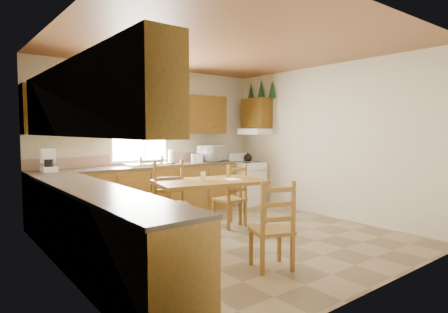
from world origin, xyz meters
TOP-DOWN VIEW (x-y plane):
  - floor at (0.00, 0.00)m, footprint 4.50×4.50m
  - ceiling at (0.00, 0.00)m, footprint 4.50×4.50m
  - wall_left at (-2.25, 0.00)m, footprint 4.50×4.50m
  - wall_right at (2.25, 0.00)m, footprint 4.50×4.50m
  - wall_back at (0.00, 2.25)m, footprint 4.50×4.50m
  - wall_front at (0.00, -2.25)m, footprint 4.50×4.50m
  - lower_cab_back at (-0.38, 1.95)m, footprint 3.75×0.60m
  - lower_cab_left at (-1.95, -0.15)m, footprint 0.60×3.60m
  - counter_back at (-0.38, 1.95)m, footprint 3.75×0.63m
  - counter_left at (-1.95, -0.15)m, footprint 0.63×3.60m
  - backsplash at (-0.38, 2.24)m, footprint 3.75×0.01m
  - upper_cab_back_left at (-1.55, 2.08)m, footprint 1.41×0.33m
  - upper_cab_back_right at (0.86, 2.08)m, footprint 1.25×0.33m
  - upper_cab_left at (-2.08, -0.15)m, footprint 0.33×3.60m
  - upper_cab_stove at (2.08, 1.65)m, footprint 0.33×0.62m
  - range_hood at (2.03, 1.65)m, footprint 0.44×0.62m
  - window_frame at (-0.30, 2.22)m, footprint 1.13×0.02m
  - window_pane at (-0.30, 2.21)m, footprint 1.05×0.01m
  - window_valance at (-0.30, 2.19)m, footprint 1.19×0.01m
  - sink_basin at (-0.30, 1.95)m, footprint 0.75×0.45m
  - pine_decal_a at (2.21, 1.33)m, footprint 0.22×0.22m
  - pine_decal_b at (2.21, 1.65)m, footprint 0.22×0.22m
  - pine_decal_c at (2.21, 1.97)m, footprint 0.22×0.22m
  - stove at (1.87, 1.70)m, footprint 0.60×0.62m
  - coffeemaker at (-1.93, 1.93)m, footprint 0.23×0.25m
  - paper_towel at (0.21, 1.97)m, footprint 0.14×0.14m
  - toaster at (0.77, 1.95)m, footprint 0.24×0.20m
  - microwave at (1.16, 1.95)m, footprint 0.64×0.55m
  - dining_table at (-0.16, 0.24)m, footprint 1.69×1.19m
  - chair_near_left at (-0.38, -1.22)m, footprint 0.53×0.52m
  - chair_near_right at (0.42, 0.50)m, footprint 0.45×0.43m
  - chair_far_left at (-0.65, 0.47)m, footprint 0.56×0.54m
  - chair_far_right at (-0.26, 1.71)m, footprint 0.50×0.48m
  - table_paper at (0.17, 0.13)m, footprint 0.24×0.29m
  - table_card at (-0.22, 0.33)m, footprint 0.09×0.04m

SIDE VIEW (x-z plane):
  - floor at x=0.00m, z-range 0.00..0.00m
  - dining_table at x=-0.16m, z-range 0.00..0.82m
  - stove at x=1.87m, z-range 0.00..0.87m
  - lower_cab_back at x=-0.38m, z-range 0.00..0.88m
  - lower_cab_left at x=-1.95m, z-range 0.00..0.88m
  - chair_near_left at x=-0.38m, z-range 0.00..0.99m
  - chair_near_right at x=0.42m, z-range 0.00..1.01m
  - chair_far_right at x=-0.26m, z-range 0.00..1.08m
  - chair_far_left at x=-0.65m, z-range 0.00..1.10m
  - table_paper at x=0.17m, z-range 0.82..0.83m
  - table_card at x=-0.22m, z-range 0.82..0.94m
  - counter_back at x=-0.38m, z-range 0.88..0.92m
  - counter_left at x=-1.95m, z-range 0.88..0.92m
  - sink_basin at x=-0.30m, z-range 0.92..0.96m
  - toaster at x=0.77m, z-range 0.92..1.09m
  - backsplash at x=-0.38m, z-range 0.92..1.10m
  - paper_towel at x=0.21m, z-range 0.92..1.17m
  - coffeemaker at x=-1.93m, z-range 0.92..1.23m
  - microwave at x=1.16m, z-range 0.92..1.24m
  - wall_left at x=-2.25m, z-range 1.35..1.35m
  - wall_right at x=2.25m, z-range 1.35..1.35m
  - wall_back at x=0.00m, z-range 1.35..1.35m
  - wall_front at x=0.00m, z-range 1.35..1.35m
  - range_hood at x=2.03m, z-range 1.46..1.58m
  - window_frame at x=-0.30m, z-range 0.96..2.14m
  - window_pane at x=-0.30m, z-range 1.00..2.10m
  - upper_cab_back_left at x=-1.55m, z-range 1.48..2.23m
  - upper_cab_back_right at x=0.86m, z-range 1.48..2.23m
  - upper_cab_left at x=-2.08m, z-range 1.48..2.23m
  - upper_cab_stove at x=2.08m, z-range 1.59..2.21m
  - window_valance at x=-0.30m, z-range 1.93..2.17m
  - pine_decal_a at x=2.21m, z-range 2.20..2.56m
  - pine_decal_c at x=2.21m, z-range 2.20..2.56m
  - pine_decal_b at x=2.21m, z-range 2.24..2.60m
  - ceiling at x=0.00m, z-range 2.70..2.70m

